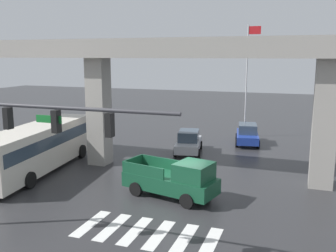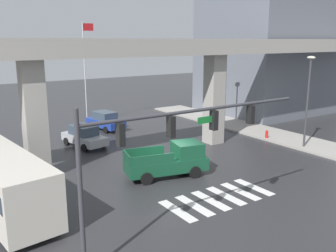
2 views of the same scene
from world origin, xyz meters
name	(u,v)px [view 2 (image 2 of 2)]	position (x,y,z in m)	size (l,w,h in m)	color
ground_plane	(171,174)	(0.00, 0.00, 0.00)	(120.00, 120.00, 0.00)	#2D2D30
crosswalk_stripes	(218,198)	(0.00, -4.50, 0.01)	(6.05, 2.80, 0.01)	silver
elevated_overpass	(137,55)	(0.00, 4.26, 7.37)	(55.18, 2.60, 8.50)	#9E9991
sidewalk_east	(282,137)	(13.24, 2.00, 0.07)	(4.00, 36.00, 0.15)	#9E9991
pickup_truck	(170,161)	(-0.20, -0.18, 0.99)	(5.40, 3.02, 2.08)	#14472D
sedan_silver	(84,136)	(-2.21, 9.21, 0.85)	(2.56, 4.56, 1.72)	#A8AAAF
sedan_blue	(105,121)	(1.70, 13.69, 0.85)	(2.47, 4.53, 1.72)	#1E3899
traffic_signal_mast	(168,137)	(-4.92, -6.88, 4.68)	(10.89, 0.32, 6.20)	#38383D
street_lamp_near_corner	(308,91)	(12.04, -1.10, 4.56)	(0.44, 0.70, 7.24)	#38383D
street_lamp_mid_block	(225,81)	(12.04, 8.21, 4.56)	(0.44, 0.70, 7.24)	#38383D
fire_hydrant	(267,135)	(11.64, 2.36, 0.43)	(0.24, 0.24, 0.85)	red
flagpole	(85,66)	(1.14, 16.65, 5.87)	(1.16, 0.12, 10.15)	silver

